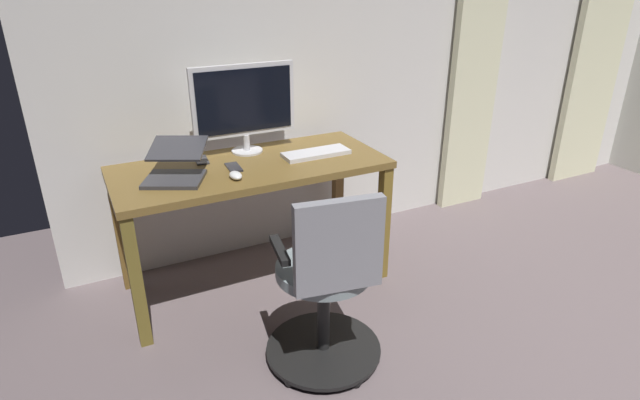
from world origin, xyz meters
TOP-DOWN VIEW (x-y plane):
  - back_room_partition at (0.00, -2.86)m, footprint 4.88×0.10m
  - curtain_left_panel at (-1.80, -2.75)m, footprint 0.55×0.06m
  - curtain_right_panel at (-0.49, -2.75)m, footprint 0.41×0.06m
  - desk at (1.38, -2.38)m, footprint 1.49×0.65m
  - office_chair at (1.33, -1.56)m, footprint 0.56×0.56m
  - computer_monitor at (1.33, -2.59)m, footprint 0.60×0.18m
  - computer_keyboard at (1.00, -2.35)m, footprint 0.39×0.14m
  - laptop at (1.79, -2.36)m, footprint 0.41×0.44m
  - computer_mouse at (1.53, -2.21)m, footprint 0.06×0.10m
  - cell_phone_face_up at (1.49, -2.36)m, footprint 0.08×0.15m
  - cell_phone_by_monitor at (1.61, -2.55)m, footprint 0.08×0.15m

SIDE VIEW (x-z plane):
  - office_chair at x=1.33m, z-range -0.03..0.89m
  - desk at x=1.38m, z-range 0.28..1.04m
  - cell_phone_face_up at x=1.49m, z-range 0.76..0.77m
  - cell_phone_by_monitor at x=1.61m, z-range 0.76..0.77m
  - computer_keyboard at x=1.00m, z-range 0.76..0.78m
  - computer_mouse at x=1.53m, z-range 0.76..0.79m
  - laptop at x=1.79m, z-range 0.73..0.90m
  - computer_monitor at x=1.33m, z-range 0.79..1.30m
  - curtain_left_panel at x=-1.80m, z-range 0.00..2.42m
  - curtain_right_panel at x=-0.49m, z-range 0.00..2.42m
  - back_room_partition at x=0.00m, z-range 0.00..2.81m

